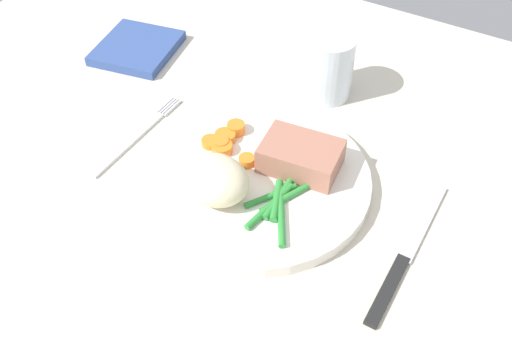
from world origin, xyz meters
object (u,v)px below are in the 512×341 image
(meat_portion, at_px, (301,156))
(fork, at_px, (137,135))
(knife, at_px, (406,253))
(water_glass, at_px, (327,70))
(napkin, at_px, (137,48))
(dinner_plate, at_px, (256,182))

(meat_portion, xyz_separation_m, fork, (-0.21, -0.04, -0.03))
(knife, bearing_deg, water_glass, 130.90)
(meat_portion, relative_size, water_glass, 1.01)
(fork, bearing_deg, knife, 3.20)
(meat_portion, bearing_deg, knife, -16.45)
(meat_portion, bearing_deg, fork, -168.16)
(meat_portion, bearing_deg, water_glass, 105.14)
(water_glass, height_order, napkin, water_glass)
(dinner_plate, distance_m, meat_portion, 0.06)
(fork, bearing_deg, water_glass, 53.97)
(dinner_plate, height_order, napkin, dinner_plate)
(dinner_plate, relative_size, meat_portion, 2.93)
(meat_portion, bearing_deg, napkin, 162.24)
(water_glass, distance_m, napkin, 0.29)
(dinner_plate, bearing_deg, water_glass, 92.20)
(fork, relative_size, napkin, 1.46)
(dinner_plate, bearing_deg, napkin, 153.48)
(dinner_plate, xyz_separation_m, knife, (0.18, -0.00, -0.01))
(dinner_plate, distance_m, knife, 0.18)
(napkin, bearing_deg, fork, -51.16)
(fork, bearing_deg, napkin, 132.09)
(dinner_plate, bearing_deg, meat_portion, 49.40)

